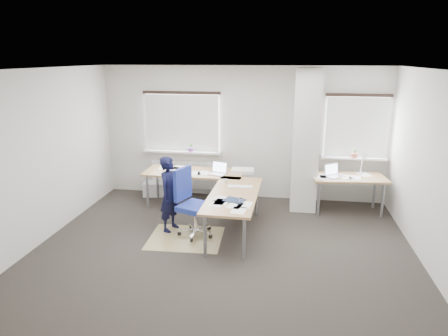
% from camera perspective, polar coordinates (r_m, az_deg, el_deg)
% --- Properties ---
extents(ground, '(6.00, 6.00, 0.00)m').
position_cam_1_polar(ground, '(6.58, -0.01, -11.22)').
color(ground, '#282420').
rests_on(ground, ground).
extents(room_shell, '(6.04, 5.04, 2.82)m').
position_cam_1_polar(room_shell, '(6.41, 2.25, 4.62)').
color(room_shell, beige).
rests_on(room_shell, ground).
extents(floor_mat, '(1.26, 1.08, 0.01)m').
position_cam_1_polar(floor_mat, '(6.90, -5.51, -9.92)').
color(floor_mat, '#978552').
rests_on(floor_mat, ground).
extents(white_crate, '(0.55, 0.42, 0.30)m').
position_cam_1_polar(white_crate, '(8.98, -9.76, -2.91)').
color(white_crate, white).
rests_on(white_crate, ground).
extents(desk_main, '(2.40, 2.65, 0.96)m').
position_cam_1_polar(desk_main, '(7.43, -1.29, -2.22)').
color(desk_main, olive).
rests_on(desk_main, ground).
extents(desk_side, '(1.47, 0.85, 1.22)m').
position_cam_1_polar(desk_side, '(8.11, 17.40, -1.47)').
color(desk_side, olive).
rests_on(desk_side, ground).
extents(task_chair, '(0.68, 0.66, 1.17)m').
position_cam_1_polar(task_chair, '(6.89, -4.35, -6.98)').
color(task_chair, navy).
rests_on(task_chair, ground).
extents(person, '(0.44, 0.56, 1.34)m').
position_cam_1_polar(person, '(7.00, -7.74, -3.70)').
color(person, black).
rests_on(person, ground).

